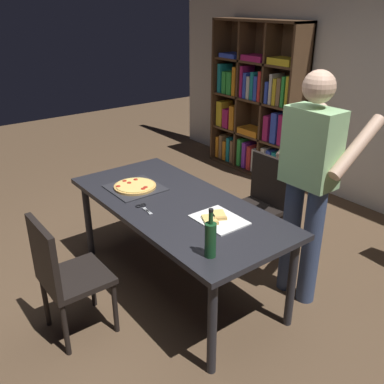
% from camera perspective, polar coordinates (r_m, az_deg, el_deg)
% --- Properties ---
extents(ground_plane, '(12.00, 12.00, 0.00)m').
position_cam_1_polar(ground_plane, '(3.63, -1.92, -12.19)').
color(ground_plane, brown).
extents(back_wall, '(6.40, 0.10, 2.80)m').
position_cam_1_polar(back_wall, '(4.96, 23.77, 13.48)').
color(back_wall, silver).
rests_on(back_wall, ground_plane).
extents(dining_table, '(1.89, 0.88, 0.75)m').
position_cam_1_polar(dining_table, '(3.28, -2.09, -2.57)').
color(dining_table, '#232328').
rests_on(dining_table, ground_plane).
extents(chair_near_camera, '(0.42, 0.42, 0.90)m').
position_cam_1_polar(chair_near_camera, '(3.00, -16.83, -10.19)').
color(chair_near_camera, black).
rests_on(chair_near_camera, ground_plane).
extents(chair_far_side, '(0.42, 0.42, 0.90)m').
position_cam_1_polar(chair_far_side, '(3.90, 9.09, -1.02)').
color(chair_far_side, black).
rests_on(chair_far_side, ground_plane).
extents(bookshelf, '(1.40, 0.35, 1.95)m').
position_cam_1_polar(bookshelf, '(5.77, 8.65, 11.06)').
color(bookshelf, '#513823').
rests_on(bookshelf, ground_plane).
extents(person_serving_pizza, '(0.55, 0.54, 1.75)m').
position_cam_1_polar(person_serving_pizza, '(3.17, 15.40, 1.91)').
color(person_serving_pizza, '#38476B').
rests_on(person_serving_pizza, ground_plane).
extents(pepperoni_pizza_on_tray, '(0.40, 0.40, 0.04)m').
position_cam_1_polar(pepperoni_pizza_on_tray, '(3.52, -7.59, 0.70)').
color(pepperoni_pizza_on_tray, '#2D2D33').
rests_on(pepperoni_pizza_on_tray, dining_table).
extents(pizza_slices_on_towel, '(0.36, 0.28, 0.03)m').
position_cam_1_polar(pizza_slices_on_towel, '(2.99, 3.44, -3.62)').
color(pizza_slices_on_towel, white).
rests_on(pizza_slices_on_towel, dining_table).
extents(wine_bottle, '(0.07, 0.07, 0.32)m').
position_cam_1_polar(wine_bottle, '(2.54, 2.47, -6.24)').
color(wine_bottle, '#194723').
rests_on(wine_bottle, dining_table).
extents(kitchen_scissors, '(0.20, 0.09, 0.01)m').
position_cam_1_polar(kitchen_scissors, '(3.18, -6.53, -2.04)').
color(kitchen_scissors, silver).
rests_on(kitchen_scissors, dining_table).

